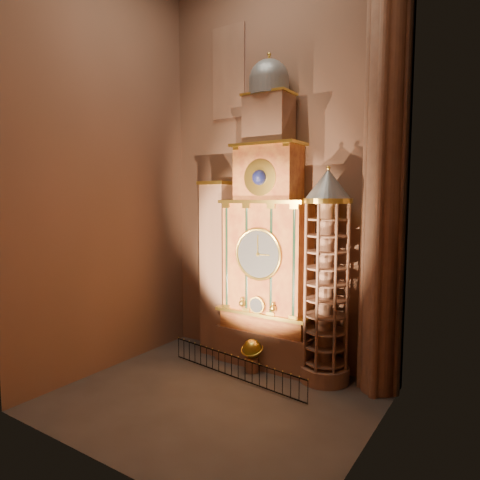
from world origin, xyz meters
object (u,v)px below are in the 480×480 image
Objects in this scene: stair_turret at (326,278)px; iron_railing at (235,367)px; astronomical_clock at (268,245)px; portrait_tower at (217,267)px; celestial_globe at (252,352)px.

stair_turret is 1.25× the size of iron_railing.
astronomical_clock is at bearing 81.42° from iron_railing.
portrait_tower is 5.41m from celestial_globe.
stair_turret is at bearing -2.33° from portrait_tower.
astronomical_clock is at bearing -0.29° from portrait_tower.
stair_turret is 5.67m from celestial_globe.
astronomical_clock is 6.62m from iron_railing.
stair_turret reaches higher than celestial_globe.
astronomical_clock is 3.73m from portrait_tower.
portrait_tower is at bearing 138.69° from iron_railing.
astronomical_clock is 3.78m from stair_turret.
celestial_globe is at bearing -95.73° from astronomical_clock.
iron_railing is at bearing -41.31° from portrait_tower.
portrait_tower is 1.18× the size of iron_railing.
stair_turret is (6.90, -0.28, 0.12)m from portrait_tower.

